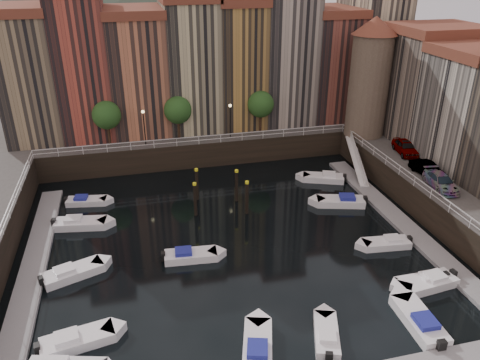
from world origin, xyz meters
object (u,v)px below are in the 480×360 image
object	(u,v)px
car_a	(405,148)
mooring_pilings	(219,192)
boat_left_1	(76,340)
car_c	(441,182)
car_b	(427,170)
boat_left_2	(72,273)
corner_tower	(370,76)
gangway	(357,159)

from	to	relation	value
car_a	mooring_pilings	bearing A→B (deg)	-165.57
boat_left_1	car_c	size ratio (longest dim) A/B	1.08
boat_left_1	car_b	distance (m)	35.04
boat_left_2	car_c	bearing A→B (deg)	-18.29
corner_tower	boat_left_1	size ratio (longest dim) A/B	2.77
boat_left_2	mooring_pilings	bearing A→B (deg)	11.01
mooring_pilings	car_c	distance (m)	20.97
boat_left_1	car_c	bearing A→B (deg)	4.98
car_b	gangway	bearing A→B (deg)	104.76
corner_tower	boat_left_1	distance (m)	41.64
corner_tower	car_a	bearing A→B (deg)	-77.91
boat_left_1	mooring_pilings	bearing A→B (deg)	40.90
car_c	car_b	bearing A→B (deg)	87.86
mooring_pilings	car_b	bearing A→B (deg)	-11.33
gangway	mooring_pilings	world-z (taller)	gangway
boat_left_1	car_b	xyz separation A→B (m)	(32.81, 11.85, 3.28)
gangway	car_c	bearing A→B (deg)	-74.88
car_a	boat_left_1	bearing A→B (deg)	-142.50
corner_tower	boat_left_2	world-z (taller)	corner_tower
boat_left_2	gangway	bearing A→B (deg)	1.25
gangway	car_b	distance (m)	8.85
boat_left_1	car_b	size ratio (longest dim) A/B	1.24
mooring_pilings	car_a	bearing A→B (deg)	4.28
corner_tower	car_c	size ratio (longest dim) A/B	3.00
gangway	corner_tower	bearing A→B (deg)	57.20
car_c	gangway	bearing A→B (deg)	112.41
car_b	boat_left_1	bearing A→B (deg)	-168.33
boat_left_1	boat_left_2	size ratio (longest dim) A/B	1.01
mooring_pilings	car_a	size ratio (longest dim) A/B	1.19
corner_tower	mooring_pilings	xyz separation A→B (m)	(-19.70, -8.45, -8.54)
mooring_pilings	boat_left_2	xyz separation A→B (m)	(-13.44, -8.37, -1.28)
boat_left_1	car_b	bearing A→B (deg)	9.22
boat_left_2	car_a	xyz separation A→B (m)	(34.61, 9.96, 3.37)
gangway	car_b	bearing A→B (deg)	-67.05
corner_tower	car_b	xyz separation A→B (m)	(0.48, -12.49, -6.53)
mooring_pilings	corner_tower	bearing A→B (deg)	23.20
corner_tower	car_a	size ratio (longest dim) A/B	3.14
car_b	car_c	world-z (taller)	car_c
boat_left_1	boat_left_2	distance (m)	7.57
car_c	mooring_pilings	bearing A→B (deg)	168.13
boat_left_2	corner_tower	bearing A→B (deg)	6.00
car_c	boat_left_2	bearing A→B (deg)	-170.08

